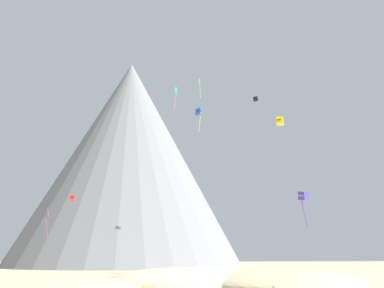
% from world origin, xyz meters
% --- Properties ---
extents(dune_foreground_left, '(26.05, 26.05, 3.24)m').
position_xyz_m(dune_foreground_left, '(9.64, 21.92, 0.00)').
color(dune_foreground_left, '#CCBA8E').
rests_on(dune_foreground_left, ground_plane).
extents(dune_foreground_right, '(23.48, 26.87, 1.97)m').
position_xyz_m(dune_foreground_right, '(-14.62, 21.10, 0.00)').
color(dune_foreground_right, '#CCBA8E').
rests_on(dune_foreground_right, ground_plane).
extents(dune_midground, '(19.72, 17.99, 3.48)m').
position_xyz_m(dune_midground, '(-0.51, 24.91, 0.00)').
color(dune_midground, beige).
rests_on(dune_midground, ground_plane).
extents(bush_far_left, '(2.38, 2.38, 0.69)m').
position_xyz_m(bush_far_left, '(-5.51, 22.80, 0.34)').
color(bush_far_left, '#386633').
rests_on(bush_far_left, ground_plane).
extents(bush_near_left, '(1.41, 1.41, 0.60)m').
position_xyz_m(bush_near_left, '(9.44, 19.10, 0.30)').
color(bush_near_left, '#668C4C').
rests_on(bush_near_left, ground_plane).
extents(rock_massif, '(91.98, 91.98, 61.16)m').
position_xyz_m(rock_massif, '(-6.70, 101.24, 29.50)').
color(rock_massif, slate).
rests_on(rock_massif, ground_plane).
extents(kite_cyan_high, '(0.47, 0.64, 4.08)m').
position_xyz_m(kite_cyan_high, '(6.07, 52.33, 35.57)').
color(kite_cyan_high, '#33BCDB').
extents(kite_teal_high, '(0.65, 0.88, 4.51)m').
position_xyz_m(kite_teal_high, '(1.04, 49.72, 32.41)').
color(kite_teal_high, teal).
extents(kite_blue_mid, '(1.22, 1.19, 3.75)m').
position_xyz_m(kite_blue_mid, '(3.57, 38.95, 25.28)').
color(kite_blue_mid, blue).
extents(kite_red_low, '(0.89, 0.93, 1.02)m').
position_xyz_m(kite_red_low, '(-16.58, 51.67, 12.77)').
color(kite_red_low, red).
extents(kite_magenta_low, '(0.56, 0.81, 5.13)m').
position_xyz_m(kite_magenta_low, '(-21.31, 56.43, 9.83)').
color(kite_magenta_low, '#D1339E').
extents(kite_yellow_mid, '(1.51, 1.55, 1.38)m').
position_xyz_m(kite_yellow_mid, '(17.36, 39.59, 24.69)').
color(kite_yellow_mid, yellow).
extents(kite_black_high, '(1.07, 0.95, 1.02)m').
position_xyz_m(kite_black_high, '(19.13, 57.93, 35.32)').
color(kite_black_high, black).
extents(kite_indigo_low, '(1.59, 1.61, 5.30)m').
position_xyz_m(kite_indigo_low, '(17.94, 33.21, 11.34)').
color(kite_indigo_low, '#5138B2').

